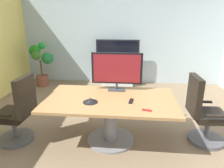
{
  "coord_description": "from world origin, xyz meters",
  "views": [
    {
      "loc": [
        0.3,
        -3.05,
        1.95
      ],
      "look_at": [
        0.0,
        0.11,
        0.89
      ],
      "focal_mm": 33.1,
      "sensor_mm": 36.0,
      "label": 1
    }
  ],
  "objects_px": {
    "office_chair_left": "(18,115)",
    "remote_control": "(131,101)",
    "wall_display_unit": "(117,70)",
    "potted_plant": "(41,62)",
    "conference_table": "(110,109)",
    "conference_phone": "(90,100)",
    "tv_monitor": "(117,69)",
    "office_chair_right": "(203,116)"
  },
  "relations": [
    {
      "from": "office_chair_right",
      "to": "conference_phone",
      "type": "height_order",
      "value": "office_chair_right"
    },
    {
      "from": "tv_monitor",
      "to": "wall_display_unit",
      "type": "height_order",
      "value": "tv_monitor"
    },
    {
      "from": "wall_display_unit",
      "to": "potted_plant",
      "type": "bearing_deg",
      "value": -172.84
    },
    {
      "from": "potted_plant",
      "to": "remote_control",
      "type": "bearing_deg",
      "value": -46.21
    },
    {
      "from": "wall_display_unit",
      "to": "potted_plant",
      "type": "relative_size",
      "value": 1.08
    },
    {
      "from": "conference_table",
      "to": "tv_monitor",
      "type": "distance_m",
      "value": 0.68
    },
    {
      "from": "wall_display_unit",
      "to": "conference_phone",
      "type": "relative_size",
      "value": 5.95
    },
    {
      "from": "office_chair_left",
      "to": "remote_control",
      "type": "height_order",
      "value": "office_chair_left"
    },
    {
      "from": "conference_phone",
      "to": "remote_control",
      "type": "bearing_deg",
      "value": 7.99
    },
    {
      "from": "tv_monitor",
      "to": "conference_phone",
      "type": "relative_size",
      "value": 3.82
    },
    {
      "from": "potted_plant",
      "to": "conference_table",
      "type": "bearing_deg",
      "value": -49.0
    },
    {
      "from": "conference_table",
      "to": "conference_phone",
      "type": "bearing_deg",
      "value": -147.92
    },
    {
      "from": "office_chair_left",
      "to": "conference_phone",
      "type": "xyz_separation_m",
      "value": [
        1.17,
        -0.03,
        0.31
      ]
    },
    {
      "from": "office_chair_left",
      "to": "conference_phone",
      "type": "distance_m",
      "value": 1.21
    },
    {
      "from": "remote_control",
      "to": "wall_display_unit",
      "type": "bearing_deg",
      "value": 105.6
    },
    {
      "from": "tv_monitor",
      "to": "conference_phone",
      "type": "height_order",
      "value": "tv_monitor"
    },
    {
      "from": "tv_monitor",
      "to": "office_chair_left",
      "type": "bearing_deg",
      "value": -160.29
    },
    {
      "from": "conference_table",
      "to": "conference_phone",
      "type": "xyz_separation_m",
      "value": [
        -0.28,
        -0.17,
        0.22
      ]
    },
    {
      "from": "office_chair_left",
      "to": "office_chair_right",
      "type": "bearing_deg",
      "value": 98.25
    },
    {
      "from": "tv_monitor",
      "to": "wall_display_unit",
      "type": "bearing_deg",
      "value": 93.6
    },
    {
      "from": "wall_display_unit",
      "to": "conference_table",
      "type": "bearing_deg",
      "value": -88.26
    },
    {
      "from": "office_chair_left",
      "to": "potted_plant",
      "type": "relative_size",
      "value": 0.9
    },
    {
      "from": "office_chair_right",
      "to": "remote_control",
      "type": "height_order",
      "value": "office_chair_right"
    },
    {
      "from": "tv_monitor",
      "to": "potted_plant",
      "type": "height_order",
      "value": "tv_monitor"
    },
    {
      "from": "office_chair_left",
      "to": "remote_control",
      "type": "xyz_separation_m",
      "value": [
        1.76,
        0.06,
        0.29
      ]
    },
    {
      "from": "conference_table",
      "to": "wall_display_unit",
      "type": "distance_m",
      "value": 2.81
    },
    {
      "from": "potted_plant",
      "to": "conference_phone",
      "type": "distance_m",
      "value": 3.33
    },
    {
      "from": "tv_monitor",
      "to": "potted_plant",
      "type": "bearing_deg",
      "value": 136.66
    },
    {
      "from": "conference_table",
      "to": "remote_control",
      "type": "relative_size",
      "value": 11.7
    },
    {
      "from": "tv_monitor",
      "to": "remote_control",
      "type": "bearing_deg",
      "value": -62.92
    },
    {
      "from": "office_chair_left",
      "to": "conference_phone",
      "type": "bearing_deg",
      "value": 91.8
    },
    {
      "from": "tv_monitor",
      "to": "potted_plant",
      "type": "distance_m",
      "value": 3.15
    },
    {
      "from": "potted_plant",
      "to": "conference_phone",
      "type": "bearing_deg",
      "value": -54.57
    },
    {
      "from": "office_chair_left",
      "to": "tv_monitor",
      "type": "xyz_separation_m",
      "value": [
        1.51,
        0.54,
        0.64
      ]
    },
    {
      "from": "wall_display_unit",
      "to": "remote_control",
      "type": "bearing_deg",
      "value": -82.15
    },
    {
      "from": "conference_table",
      "to": "wall_display_unit",
      "type": "bearing_deg",
      "value": 91.74
    },
    {
      "from": "conference_phone",
      "to": "remote_control",
      "type": "distance_m",
      "value": 0.6
    },
    {
      "from": "office_chair_left",
      "to": "remote_control",
      "type": "relative_size",
      "value": 6.41
    },
    {
      "from": "office_chair_right",
      "to": "tv_monitor",
      "type": "height_order",
      "value": "tv_monitor"
    },
    {
      "from": "wall_display_unit",
      "to": "potted_plant",
      "type": "xyz_separation_m",
      "value": [
        -2.12,
        -0.27,
        0.26
      ]
    },
    {
      "from": "conference_table",
      "to": "potted_plant",
      "type": "bearing_deg",
      "value": 131.0
    },
    {
      "from": "conference_table",
      "to": "tv_monitor",
      "type": "bearing_deg",
      "value": 80.38
    }
  ]
}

